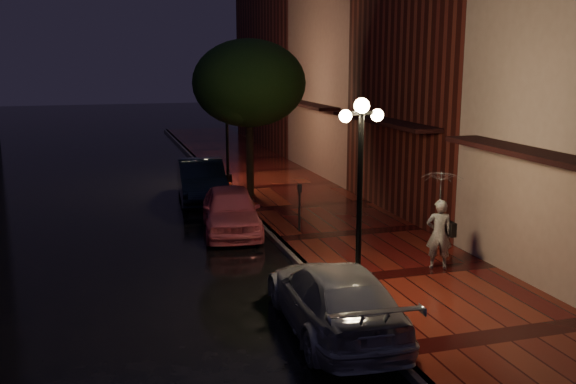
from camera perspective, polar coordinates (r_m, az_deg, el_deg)
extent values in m
plane|color=black|center=(18.53, -0.85, -4.62)|extent=(120.00, 120.00, 0.00)
cube|color=#410C0B|center=(19.22, 5.62, -3.84)|extent=(4.50, 60.00, 0.15)
cube|color=#595451|center=(18.51, -0.85, -4.40)|extent=(0.25, 60.00, 0.15)
cube|color=#511914|center=(22.47, 15.45, 12.06)|extent=(5.00, 8.00, 11.00)
cube|color=#8C5951|center=(29.58, 7.01, 10.30)|extent=(5.00, 8.00, 9.00)
cube|color=#511914|center=(38.94, 1.02, 11.47)|extent=(5.00, 12.00, 10.00)
cylinder|color=black|center=(13.53, 6.36, -1.49)|extent=(0.12, 0.12, 4.00)
cylinder|color=black|center=(14.07, 6.18, -8.84)|extent=(0.36, 0.36, 0.30)
cube|color=black|center=(13.21, 6.56, 6.98)|extent=(0.70, 0.08, 0.08)
sphere|color=#EFD38F|center=(13.20, 6.57, 7.63)|extent=(0.32, 0.32, 0.32)
sphere|color=#EFD38F|center=(13.08, 5.13, 6.74)|extent=(0.26, 0.26, 0.26)
sphere|color=#EFD38F|center=(13.36, 7.94, 6.78)|extent=(0.26, 0.26, 0.26)
cylinder|color=black|center=(26.79, -5.43, 5.14)|extent=(0.12, 0.12, 4.00)
cylinder|color=black|center=(27.07, -5.36, 1.25)|extent=(0.36, 0.36, 0.30)
cube|color=black|center=(26.63, -5.52, 9.42)|extent=(0.70, 0.08, 0.08)
sphere|color=#EFD38F|center=(26.63, -5.53, 9.74)|extent=(0.32, 0.32, 0.32)
sphere|color=#EFD38F|center=(26.57, -6.27, 9.29)|extent=(0.26, 0.26, 0.26)
sphere|color=#EFD38F|center=(26.71, -4.77, 9.33)|extent=(0.26, 0.26, 0.26)
cylinder|color=black|center=(23.99, -3.41, 3.43)|extent=(0.28, 0.28, 3.20)
ellipsoid|color=black|center=(23.75, -3.49, 9.65)|extent=(4.16, 4.16, 3.20)
sphere|color=black|center=(24.53, -2.19, 8.32)|extent=(1.80, 1.80, 1.80)
sphere|color=black|center=(22.96, -4.54, 8.31)|extent=(1.80, 1.80, 1.80)
imported|color=#DE5B6E|center=(19.60, -5.09, -1.61)|extent=(2.21, 4.36, 1.42)
imported|color=black|center=(24.10, -7.70, 1.01)|extent=(1.98, 4.77, 1.53)
imported|color=#A1A0A7|center=(12.65, 4.14, -9.37)|extent=(2.17, 4.81, 1.37)
imported|color=silver|center=(16.16, 13.27, -3.66)|extent=(0.75, 0.63, 1.74)
imported|color=silver|center=(15.91, 13.46, 0.17)|extent=(1.01, 1.03, 0.93)
cylinder|color=black|center=(16.06, 13.34, -2.26)|extent=(0.02, 0.02, 1.39)
cube|color=black|center=(16.24, 14.27, -3.22)|extent=(0.14, 0.32, 0.35)
cylinder|color=black|center=(19.22, 1.02, -1.72)|extent=(0.07, 0.07, 1.19)
cube|color=black|center=(19.06, 1.03, 0.34)|extent=(0.14, 0.11, 0.24)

